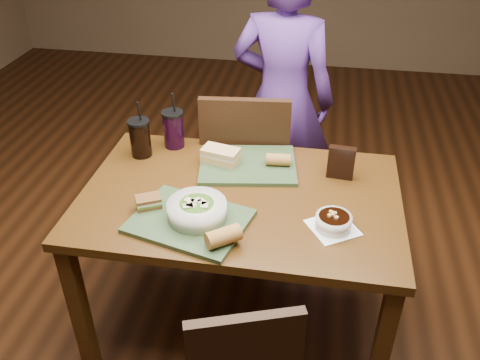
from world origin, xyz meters
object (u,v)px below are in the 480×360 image
diner (283,100)px  baguette_far (278,160)px  dining_table (240,212)px  baguette_near (223,236)px  cup_berry (173,129)px  chip_bag (341,163)px  tray_near (189,221)px  sandwich_near (148,202)px  cup_cola (140,138)px  salad_bowl (197,209)px  sandwich_far (221,155)px  soup_bowl (333,222)px  chair_far (248,169)px  tray_far (248,165)px

diner → baguette_far: (0.05, -0.66, 0.02)m
dining_table → baguette_far: (0.13, 0.23, 0.13)m
dining_table → baguette_near: bearing=-90.4°
cup_berry → chip_bag: (0.77, -0.14, -0.02)m
tray_near → sandwich_near: 0.19m
chip_bag → cup_berry: bearing=174.2°
cup_cola → chip_bag: cup_cola is taller
salad_bowl → chip_bag: bearing=37.0°
sandwich_far → baguette_near: sandwich_far is taller
sandwich_near → cup_berry: size_ratio=0.42×
soup_bowl → sandwich_far: (-0.50, 0.37, 0.02)m
dining_table → soup_bowl: 0.43m
tray_near → chair_far: bearing=81.7°
sandwich_near → sandwich_far: sandwich_far is taller
sandwich_near → baguette_far: (0.46, 0.39, 0.00)m
chair_far → sandwich_far: size_ratio=5.57×
sandwich_near → cup_cola: bearing=112.6°
tray_near → chip_bag: chip_bag is taller
cup_berry → baguette_far: bearing=-12.9°
chair_far → sandwich_near: 0.78m
cup_cola → chip_bag: (0.90, -0.04, -0.02)m
dining_table → chip_bag: chip_bag is taller
dining_table → tray_near: 0.29m
baguette_near → tray_near: bearing=143.8°
tray_near → sandwich_near: (-0.18, 0.05, 0.03)m
tray_far → soup_bowl: 0.53m
dining_table → sandwich_near: 0.39m
diner → chip_bag: (0.32, -0.69, 0.05)m
baguette_near → baguette_far: baguette_near is taller
sandwich_far → chip_bag: 0.52m
cup_cola → cup_berry: cup_berry is taller
tray_near → salad_bowl: 0.06m
chair_far → sandwich_far: (-0.07, -0.30, 0.25)m
baguette_near → chair_far: bearing=93.1°
soup_bowl → baguette_near: bearing=-155.5°
baguette_near → cup_berry: cup_berry is taller
dining_table → cup_cola: cup_cola is taller
sandwich_near → baguette_far: 0.61m
salad_bowl → cup_cola: (-0.37, 0.43, 0.03)m
salad_bowl → baguette_far: 0.50m
cup_cola → tray_near: bearing=-53.0°
tray_near → cup_berry: cup_berry is taller
salad_bowl → sandwich_near: 0.21m
sandwich_far → baguette_far: size_ratio=1.68×
tray_near → baguette_far: baguette_far is taller
baguette_far → cup_berry: (-0.50, 0.12, 0.05)m
dining_table → chair_far: 0.53m
diner → tray_near: size_ratio=3.71×
chair_far → chip_bag: chair_far is taller
chair_far → sandwich_far: bearing=-103.6°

